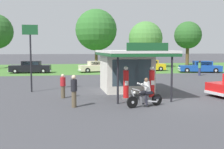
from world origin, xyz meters
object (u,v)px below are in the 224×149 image
parked_car_back_row_centre (31,67)px  parked_car_back_row_left (149,66)px  gas_pump_offside (152,84)px  bystander_standing_back_lot (63,86)px  parked_car_back_row_far_left (200,67)px  roadside_pole_sign (30,46)px  parked_car_back_row_right (99,67)px  gas_pump_nearside (126,84)px  bystander_strolling_foreground (74,90)px  motorcycle_with_rider (146,95)px  bystander_admiring_sedan (200,68)px

parked_car_back_row_centre → parked_car_back_row_left: 16.26m
gas_pump_offside → bystander_standing_back_lot: 5.64m
parked_car_back_row_far_left → parked_car_back_row_centre: parked_car_back_row_centre is taller
roadside_pole_sign → parked_car_back_row_centre: bearing=96.4°
parked_car_back_row_right → gas_pump_offside: bearing=-88.1°
gas_pump_nearside → parked_car_back_row_left: (8.33, 21.14, -0.25)m
parked_car_back_row_far_left → bystander_standing_back_lot: bystander_standing_back_lot is taller
bystander_standing_back_lot → roadside_pole_sign: (-2.25, 2.97, 2.50)m
bystander_standing_back_lot → bystander_strolling_foreground: bystander_strolling_foreground is taller
gas_pump_offside → bystander_standing_back_lot: (-5.52, 1.15, -0.14)m
gas_pump_nearside → parked_car_back_row_left: gas_pump_nearside is taller
motorcycle_with_rider → gas_pump_nearside: bearing=103.5°
parked_car_back_row_left → roadside_pole_sign: roadside_pole_sign is taller
parked_car_back_row_far_left → parked_car_back_row_centre: 22.42m
motorcycle_with_rider → bystander_strolling_foreground: (-3.83, 0.53, 0.27)m
gas_pump_nearside → parked_car_back_row_right: gas_pump_nearside is taller
bystander_admiring_sedan → bystander_standing_back_lot: size_ratio=1.14×
bystander_admiring_sedan → bystander_strolling_foreground: bystander_admiring_sedan is taller
gas_pump_nearside → parked_car_back_row_far_left: size_ratio=0.36×
gas_pump_offside → motorcycle_with_rider: size_ratio=0.95×
gas_pump_nearside → gas_pump_offside: size_ratio=1.01×
parked_car_back_row_centre → bystander_strolling_foreground: bearing=-78.2°
parked_car_back_row_right → bystander_standing_back_lot: size_ratio=3.70×
motorcycle_with_rider → parked_car_back_row_right: size_ratio=0.38×
bystander_standing_back_lot → parked_car_back_row_far_left: bearing=41.6°
parked_car_back_row_right → parked_car_back_row_far_left: bearing=-12.9°
gas_pump_nearside → motorcycle_with_rider: bearing=-76.5°
parked_car_back_row_far_left → bystander_standing_back_lot: size_ratio=3.78×
parked_car_back_row_centre → bystander_admiring_sedan: (19.91, -7.16, 0.22)m
parked_car_back_row_left → roadside_pole_sign: 22.46m
parked_car_back_row_centre → parked_car_back_row_left: size_ratio=1.08×
motorcycle_with_rider → roadside_pole_sign: (-6.65, 6.42, 2.65)m
parked_car_back_row_left → bystander_admiring_sedan: bystander_admiring_sedan is taller
gas_pump_offside → gas_pump_nearside: bearing=180.0°
parked_car_back_row_right → parked_car_back_row_left: size_ratio=1.13×
parked_car_back_row_far_left → roadside_pole_sign: roadside_pole_sign is taller
gas_pump_offside → parked_car_back_row_right: 20.34m
bystander_standing_back_lot → motorcycle_with_rider: bearing=-38.1°
parked_car_back_row_right → bystander_admiring_sedan: bearing=-32.9°
parked_car_back_row_far_left → roadside_pole_sign: size_ratio=1.20×
parked_car_back_row_right → gas_pump_nearside: bearing=-92.8°
gas_pump_offside → roadside_pole_sign: bearing=152.1°
parked_car_back_row_left → bystander_admiring_sedan: 8.74m
parked_car_back_row_far_left → roadside_pole_sign: bearing=-147.2°
bystander_standing_back_lot → parked_car_back_row_right: bearing=75.9°
parked_car_back_row_far_left → motorcycle_with_rider: bearing=-125.1°
bystander_standing_back_lot → roadside_pole_sign: size_ratio=0.32×
parked_car_back_row_left → bystander_standing_back_lot: bystander_standing_back_lot is taller
parked_car_back_row_far_left → bystander_admiring_sedan: (-2.30, -4.07, 0.25)m
parked_car_back_row_centre → bystander_admiring_sedan: bystander_admiring_sedan is taller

